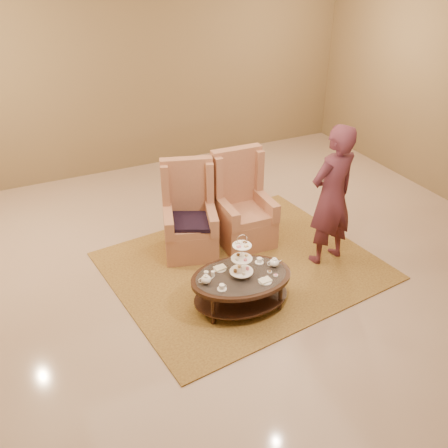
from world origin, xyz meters
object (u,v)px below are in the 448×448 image
tea_table (241,281)px  person (332,197)px  armchair_left (190,222)px  armchair_right (242,212)px

tea_table → person: 1.59m
armchair_left → person: bearing=-16.0°
armchair_right → person: person is taller
armchair_left → armchair_right: size_ratio=0.97×
tea_table → armchair_left: 1.35m
armchair_right → person: (0.76, -0.91, 0.49)m
person → armchair_right: bearing=-58.4°
armchair_left → person: person is taller
armchair_left → person: 1.86m
tea_table → armchair_left: armchair_left is taller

